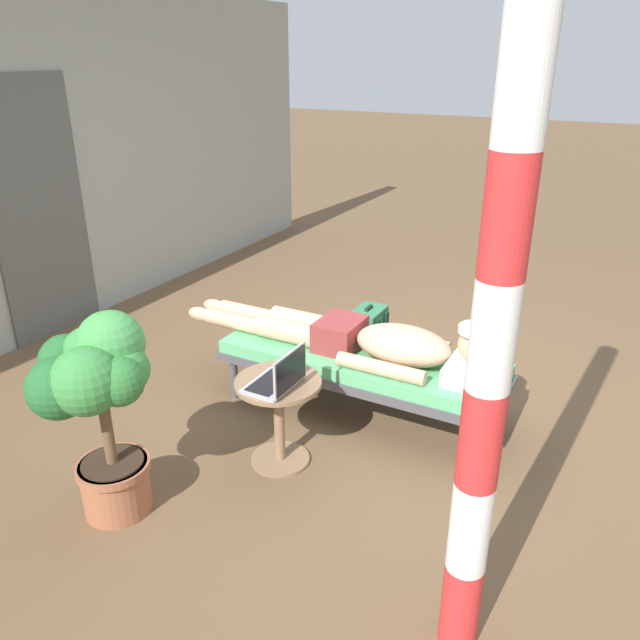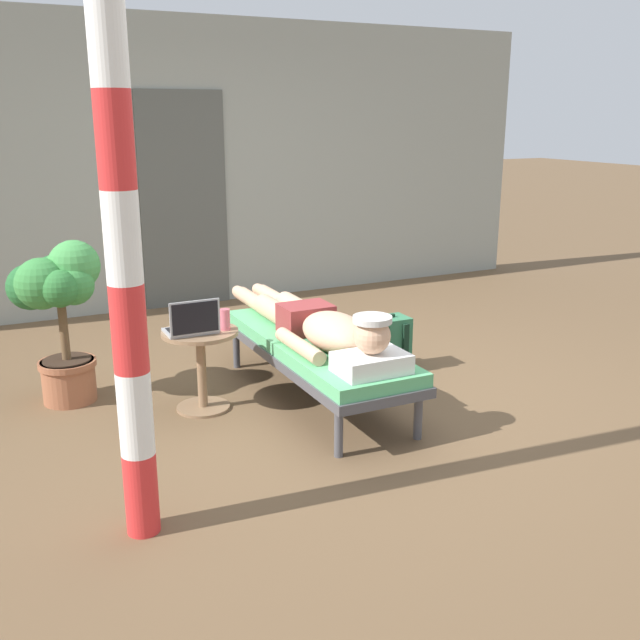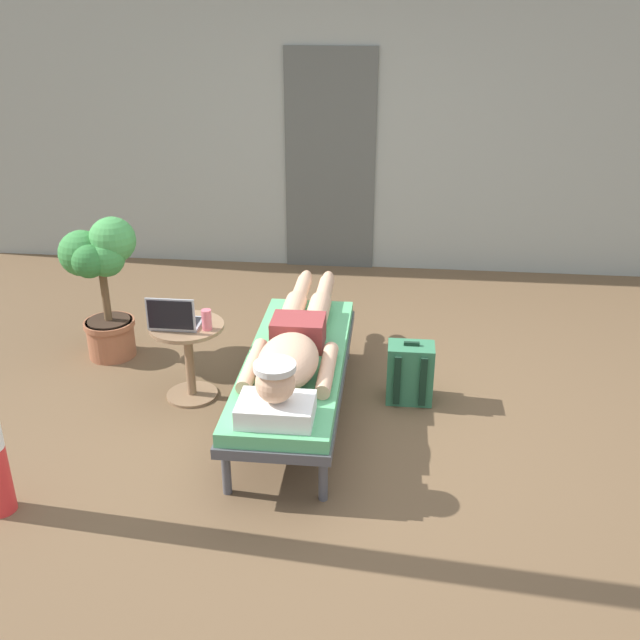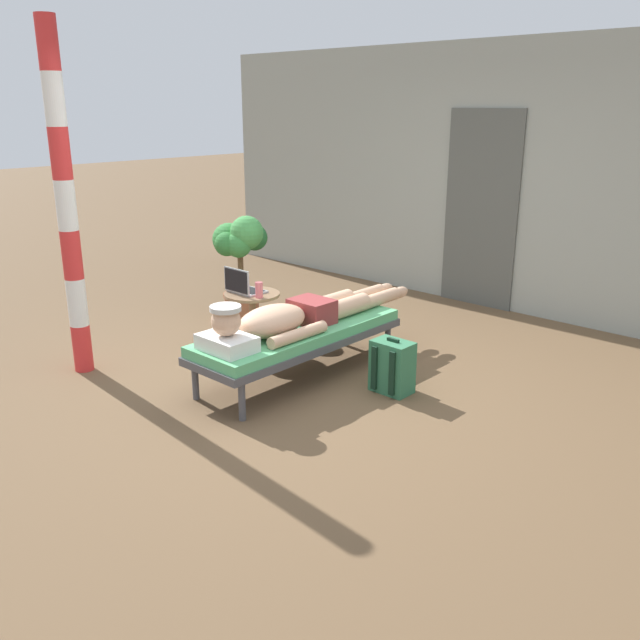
{
  "view_description": "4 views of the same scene",
  "coord_description": "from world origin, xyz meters",
  "px_view_note": "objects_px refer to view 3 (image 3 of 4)",
  "views": [
    {
      "loc": [
        -3.47,
        -1.37,
        2.17
      ],
      "look_at": [
        -0.32,
        0.34,
        0.62
      ],
      "focal_mm": 34.9,
      "sensor_mm": 36.0,
      "label": 1
    },
    {
      "loc": [
        -2.21,
        -3.97,
        1.83
      ],
      "look_at": [
        -0.2,
        0.1,
        0.54
      ],
      "focal_mm": 40.87,
      "sensor_mm": 36.0,
      "label": 2
    },
    {
      "loc": [
        0.34,
        -3.83,
        2.47
      ],
      "look_at": [
        -0.08,
        0.12,
        0.66
      ],
      "focal_mm": 40.64,
      "sensor_mm": 36.0,
      "label": 3
    },
    {
      "loc": [
        3.3,
        -3.48,
        2.08
      ],
      "look_at": [
        0.0,
        0.08,
        0.53
      ],
      "focal_mm": 38.06,
      "sensor_mm": 36.0,
      "label": 4
    }
  ],
  "objects_px": {
    "potted_plant": "(100,267)",
    "side_table": "(188,348)",
    "drink_glass": "(207,320)",
    "backpack": "(410,373)",
    "lounge_chair": "(295,367)",
    "person_reclining": "(294,346)",
    "laptop": "(174,319)"
  },
  "relations": [
    {
      "from": "drink_glass",
      "to": "backpack",
      "type": "xyz_separation_m",
      "value": [
        1.29,
        0.16,
        -0.39
      ]
    },
    {
      "from": "side_table",
      "to": "laptop",
      "type": "distance_m",
      "value": 0.24
    },
    {
      "from": "lounge_chair",
      "to": "backpack",
      "type": "height_order",
      "value": "backpack"
    },
    {
      "from": "side_table",
      "to": "potted_plant",
      "type": "bearing_deg",
      "value": 145.28
    },
    {
      "from": "lounge_chair",
      "to": "drink_glass",
      "type": "distance_m",
      "value": 0.64
    },
    {
      "from": "potted_plant",
      "to": "drink_glass",
      "type": "bearing_deg",
      "value": -32.45
    },
    {
      "from": "side_table",
      "to": "backpack",
      "type": "bearing_deg",
      "value": 4.37
    },
    {
      "from": "laptop",
      "to": "backpack",
      "type": "distance_m",
      "value": 1.56
    },
    {
      "from": "drink_glass",
      "to": "side_table",
      "type": "bearing_deg",
      "value": 160.85
    },
    {
      "from": "potted_plant",
      "to": "backpack",
      "type": "bearing_deg",
      "value": -10.72
    },
    {
      "from": "drink_glass",
      "to": "backpack",
      "type": "distance_m",
      "value": 1.36
    },
    {
      "from": "backpack",
      "to": "laptop",
      "type": "bearing_deg",
      "value": -173.87
    },
    {
      "from": "laptop",
      "to": "potted_plant",
      "type": "xyz_separation_m",
      "value": [
        -0.7,
        0.58,
        0.11
      ]
    },
    {
      "from": "person_reclining",
      "to": "backpack",
      "type": "bearing_deg",
      "value": 24.29
    },
    {
      "from": "side_table",
      "to": "drink_glass",
      "type": "bearing_deg",
      "value": -19.15
    },
    {
      "from": "person_reclining",
      "to": "drink_glass",
      "type": "xyz_separation_m",
      "value": [
        -0.57,
        0.16,
        0.07
      ]
    },
    {
      "from": "side_table",
      "to": "potted_plant",
      "type": "height_order",
      "value": "potted_plant"
    },
    {
      "from": "potted_plant",
      "to": "lounge_chair",
      "type": "bearing_deg",
      "value": -25.07
    },
    {
      "from": "person_reclining",
      "to": "side_table",
      "type": "height_order",
      "value": "person_reclining"
    },
    {
      "from": "person_reclining",
      "to": "side_table",
      "type": "distance_m",
      "value": 0.77
    },
    {
      "from": "side_table",
      "to": "backpack",
      "type": "xyz_separation_m",
      "value": [
        1.44,
        0.11,
        -0.16
      ]
    },
    {
      "from": "drink_glass",
      "to": "backpack",
      "type": "relative_size",
      "value": 0.32
    },
    {
      "from": "potted_plant",
      "to": "side_table",
      "type": "bearing_deg",
      "value": -34.72
    },
    {
      "from": "lounge_chair",
      "to": "potted_plant",
      "type": "distance_m",
      "value": 1.68
    },
    {
      "from": "side_table",
      "to": "backpack",
      "type": "distance_m",
      "value": 1.45
    },
    {
      "from": "side_table",
      "to": "backpack",
      "type": "height_order",
      "value": "side_table"
    },
    {
      "from": "side_table",
      "to": "drink_glass",
      "type": "relative_size",
      "value": 3.91
    },
    {
      "from": "lounge_chair",
      "to": "laptop",
      "type": "bearing_deg",
      "value": 171.56
    },
    {
      "from": "person_reclining",
      "to": "lounge_chair",
      "type": "bearing_deg",
      "value": 90.0
    },
    {
      "from": "side_table",
      "to": "drink_glass",
      "type": "height_order",
      "value": "drink_glass"
    },
    {
      "from": "lounge_chair",
      "to": "person_reclining",
      "type": "bearing_deg",
      "value": -90.0
    },
    {
      "from": "backpack",
      "to": "side_table",
      "type": "bearing_deg",
      "value": -175.63
    }
  ]
}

